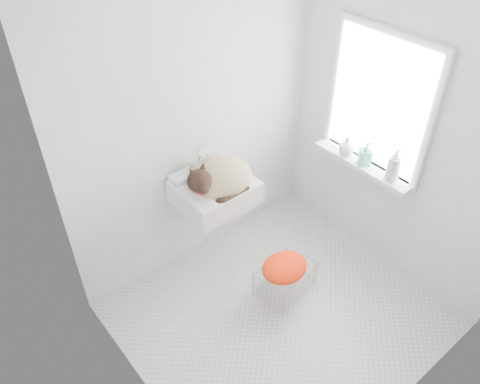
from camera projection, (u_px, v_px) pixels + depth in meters
floor at (281, 313)px, 3.68m from camera, size 2.20×2.00×0.02m
back_wall at (196, 120)px, 3.50m from camera, size 2.20×0.02×2.50m
right_wall at (402, 125)px, 3.44m from camera, size 0.02×2.00×2.50m
left_wall at (130, 272)px, 2.35m from camera, size 0.02×2.00×2.50m
window_glass at (380, 103)px, 3.49m from camera, size 0.01×0.80×1.00m
window_frame at (379, 103)px, 3.49m from camera, size 0.04×0.90×1.10m
windowsill at (362, 165)px, 3.78m from camera, size 0.16×0.88×0.04m
sink at (214, 182)px, 3.57m from camera, size 0.56×0.49×0.22m
faucet at (199, 156)px, 3.60m from camera, size 0.20×0.14×0.20m
cat at (217, 178)px, 3.54m from camera, size 0.57×0.50×0.33m
wire_rack at (285, 277)px, 3.77m from camera, size 0.47×0.36×0.26m
towel at (284, 272)px, 3.63m from camera, size 0.39×0.29×0.15m
bottle_a at (390, 179)px, 3.60m from camera, size 0.10×0.10×0.23m
bottle_b at (363, 164)px, 3.76m from camera, size 0.13×0.13×0.20m
bottle_c at (345, 154)px, 3.87m from camera, size 0.15×0.15×0.16m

